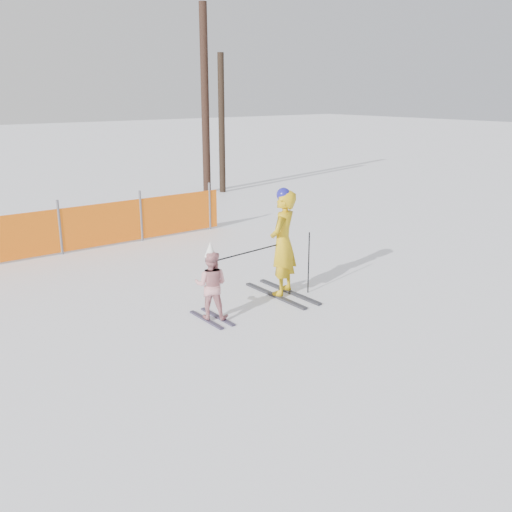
{
  "coord_description": "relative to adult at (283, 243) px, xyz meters",
  "views": [
    {
      "loc": [
        -5.39,
        -6.54,
        3.59
      ],
      "look_at": [
        0.0,
        0.5,
        1.0
      ],
      "focal_mm": 40.0,
      "sensor_mm": 36.0,
      "label": 1
    }
  ],
  "objects": [
    {
      "name": "adult",
      "position": [
        0.0,
        0.0,
        0.0
      ],
      "size": [
        0.82,
        1.64,
        1.97
      ],
      "color": "black",
      "rests_on": "ground"
    },
    {
      "name": "ski_poles",
      "position": [
        -0.25,
        -0.14,
        -0.19
      ],
      "size": [
        1.99,
        0.21,
        1.15
      ],
      "color": "black",
      "rests_on": "ground"
    },
    {
      "name": "tree_trunks",
      "position": [
        5.02,
        9.98,
        1.98
      ],
      "size": [
        0.69,
        0.62,
        6.46
      ],
      "color": "black",
      "rests_on": "ground"
    },
    {
      "name": "child",
      "position": [
        -1.65,
        -0.19,
        -0.38
      ],
      "size": [
        0.68,
        0.92,
        1.31
      ],
      "color": "black",
      "rests_on": "ground"
    },
    {
      "name": "ground",
      "position": [
        -0.93,
        -0.93,
        -0.98
      ],
      "size": [
        120.0,
        120.0,
        0.0
      ],
      "primitive_type": "plane",
      "color": "white",
      "rests_on": "ground"
    }
  ]
}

